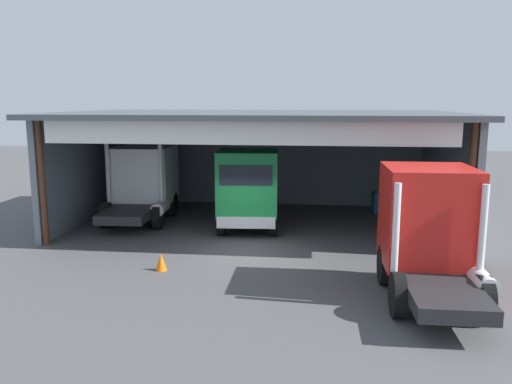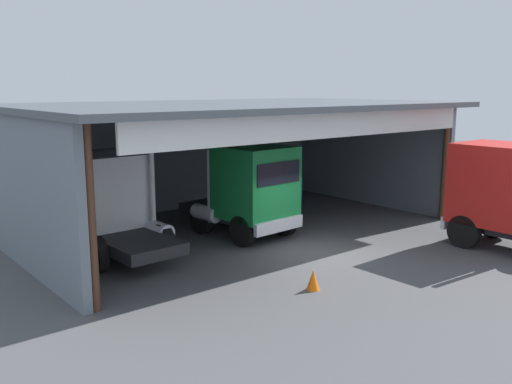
# 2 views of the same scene
# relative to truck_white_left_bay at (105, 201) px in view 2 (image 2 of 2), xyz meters

# --- Properties ---
(ground_plane) EXTENTS (80.00, 80.00, 0.00)m
(ground_plane) POSITION_rel_truck_white_left_bay_xyz_m (5.26, -4.54, -1.76)
(ground_plane) COLOR #4C4C4F
(ground_plane) RESTS_ON ground
(workshop_shed) EXTENTS (16.24, 9.96, 4.86)m
(workshop_shed) POSITION_rel_truck_white_left_bay_xyz_m (5.26, 0.72, 1.70)
(workshop_shed) COLOR slate
(workshop_shed) RESTS_ON ground
(truck_white_left_bay) EXTENTS (2.84, 5.25, 3.73)m
(truck_white_left_bay) POSITION_rel_truck_white_left_bay_xyz_m (0.00, 0.00, 0.00)
(truck_white_left_bay) COLOR white
(truck_white_left_bay) RESTS_ON ground
(truck_green_right_bay) EXTENTS (2.75, 4.91, 3.36)m
(truck_green_right_bay) POSITION_rel_truck_white_left_bay_xyz_m (4.93, -1.43, 0.01)
(truck_green_right_bay) COLOR #197F3D
(truck_green_right_bay) RESTS_ON ground
(truck_red_center_right_bay) EXTENTS (2.55, 4.96, 3.55)m
(truck_red_center_right_bay) POSITION_rel_truck_white_left_bay_xyz_m (10.78, -7.94, 0.11)
(truck_red_center_right_bay) COLOR red
(truck_red_center_right_bay) RESTS_ON ground
(oil_drum) EXTENTS (0.58, 0.58, 0.88)m
(oil_drum) POSITION_rel_truck_white_left_bay_xyz_m (10.72, 3.41, -1.31)
(oil_drum) COLOR #197233
(oil_drum) RESTS_ON ground
(tool_cart) EXTENTS (0.90, 0.60, 1.00)m
(tool_cart) POSITION_rel_truck_white_left_bay_xyz_m (10.94, 2.74, -1.26)
(tool_cart) COLOR #1E59A5
(tool_cart) RESTS_ON ground
(traffic_cone) EXTENTS (0.36, 0.36, 0.56)m
(traffic_cone) POSITION_rel_truck_white_left_bay_xyz_m (2.85, -6.78, -1.48)
(traffic_cone) COLOR orange
(traffic_cone) RESTS_ON ground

